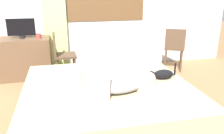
{
  "coord_description": "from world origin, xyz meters",
  "views": [
    {
      "loc": [
        -0.43,
        -2.52,
        1.58
      ],
      "look_at": [
        0.17,
        0.2,
        0.64
      ],
      "focal_mm": 37.0,
      "sensor_mm": 36.0,
      "label": 1
    }
  ],
  "objects_px": {
    "tv_monitor": "(21,28)",
    "chair_by_desk": "(61,53)",
    "person_lying": "(117,84)",
    "desk": "(26,58)",
    "cat": "(162,74)",
    "cup": "(38,36)",
    "bed": "(108,103)",
    "chair_spare": "(174,46)"
  },
  "relations": [
    {
      "from": "chair_spare",
      "to": "cup",
      "type": "bearing_deg",
      "value": 175.79
    },
    {
      "from": "cat",
      "to": "tv_monitor",
      "type": "bearing_deg",
      "value": 136.28
    },
    {
      "from": "bed",
      "to": "chair_spare",
      "type": "height_order",
      "value": "chair_spare"
    },
    {
      "from": "bed",
      "to": "desk",
      "type": "distance_m",
      "value": 2.17
    },
    {
      "from": "bed",
      "to": "chair_by_desk",
      "type": "distance_m",
      "value": 1.62
    },
    {
      "from": "cat",
      "to": "chair_spare",
      "type": "distance_m",
      "value": 1.82
    },
    {
      "from": "cat",
      "to": "tv_monitor",
      "type": "distance_m",
      "value": 2.65
    },
    {
      "from": "desk",
      "to": "chair_by_desk",
      "type": "xyz_separation_m",
      "value": [
        0.64,
        -0.32,
        0.14
      ]
    },
    {
      "from": "person_lying",
      "to": "cat",
      "type": "height_order",
      "value": "person_lying"
    },
    {
      "from": "desk",
      "to": "person_lying",
      "type": "bearing_deg",
      "value": -59.83
    },
    {
      "from": "person_lying",
      "to": "tv_monitor",
      "type": "height_order",
      "value": "tv_monitor"
    },
    {
      "from": "cup",
      "to": "bed",
      "type": "bearing_deg",
      "value": -62.8
    },
    {
      "from": "person_lying",
      "to": "cat",
      "type": "relative_size",
      "value": 2.61
    },
    {
      "from": "tv_monitor",
      "to": "chair_by_desk",
      "type": "xyz_separation_m",
      "value": [
        0.66,
        -0.32,
        -0.41
      ]
    },
    {
      "from": "person_lying",
      "to": "cat",
      "type": "xyz_separation_m",
      "value": [
        0.66,
        0.28,
        -0.05
      ]
    },
    {
      "from": "cup",
      "to": "chair_spare",
      "type": "height_order",
      "value": "chair_spare"
    },
    {
      "from": "tv_monitor",
      "to": "chair_spare",
      "type": "xyz_separation_m",
      "value": [
        2.86,
        -0.27,
        -0.41
      ]
    },
    {
      "from": "tv_monitor",
      "to": "desk",
      "type": "bearing_deg",
      "value": 0.0
    },
    {
      "from": "cat",
      "to": "chair_by_desk",
      "type": "xyz_separation_m",
      "value": [
        -1.24,
        1.49,
        -0.05
      ]
    },
    {
      "from": "tv_monitor",
      "to": "cup",
      "type": "height_order",
      "value": "tv_monitor"
    },
    {
      "from": "cat",
      "to": "desk",
      "type": "relative_size",
      "value": 0.4
    },
    {
      "from": "cat",
      "to": "chair_by_desk",
      "type": "height_order",
      "value": "chair_by_desk"
    },
    {
      "from": "tv_monitor",
      "to": "chair_spare",
      "type": "relative_size",
      "value": 0.56
    },
    {
      "from": "tv_monitor",
      "to": "chair_by_desk",
      "type": "relative_size",
      "value": 0.56
    },
    {
      "from": "person_lying",
      "to": "chair_spare",
      "type": "bearing_deg",
      "value": 48.37
    },
    {
      "from": "chair_by_desk",
      "to": "chair_spare",
      "type": "distance_m",
      "value": 2.2
    },
    {
      "from": "tv_monitor",
      "to": "chair_by_desk",
      "type": "height_order",
      "value": "tv_monitor"
    },
    {
      "from": "person_lying",
      "to": "cup",
      "type": "height_order",
      "value": "same"
    },
    {
      "from": "desk",
      "to": "chair_spare",
      "type": "distance_m",
      "value": 2.86
    },
    {
      "from": "person_lying",
      "to": "chair_spare",
      "type": "relative_size",
      "value": 1.08
    },
    {
      "from": "desk",
      "to": "chair_by_desk",
      "type": "relative_size",
      "value": 1.05
    },
    {
      "from": "bed",
      "to": "person_lying",
      "type": "distance_m",
      "value": 0.45
    },
    {
      "from": "bed",
      "to": "tv_monitor",
      "type": "relative_size",
      "value": 4.22
    },
    {
      "from": "person_lying",
      "to": "cat",
      "type": "distance_m",
      "value": 0.72
    },
    {
      "from": "bed",
      "to": "cat",
      "type": "distance_m",
      "value": 0.77
    },
    {
      "from": "tv_monitor",
      "to": "cup",
      "type": "bearing_deg",
      "value": -15.13
    },
    {
      "from": "tv_monitor",
      "to": "chair_by_desk",
      "type": "distance_m",
      "value": 0.84
    },
    {
      "from": "tv_monitor",
      "to": "person_lying",
      "type": "bearing_deg",
      "value": -59.4
    },
    {
      "from": "bed",
      "to": "chair_spare",
      "type": "xyz_separation_m",
      "value": [
        1.67,
        1.56,
        0.27
      ]
    },
    {
      "from": "person_lying",
      "to": "chair_by_desk",
      "type": "xyz_separation_m",
      "value": [
        -0.58,
        1.77,
        -0.09
      ]
    },
    {
      "from": "chair_by_desk",
      "to": "chair_spare",
      "type": "bearing_deg",
      "value": 1.35
    },
    {
      "from": "cat",
      "to": "chair_spare",
      "type": "bearing_deg",
      "value": 57.97
    }
  ]
}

